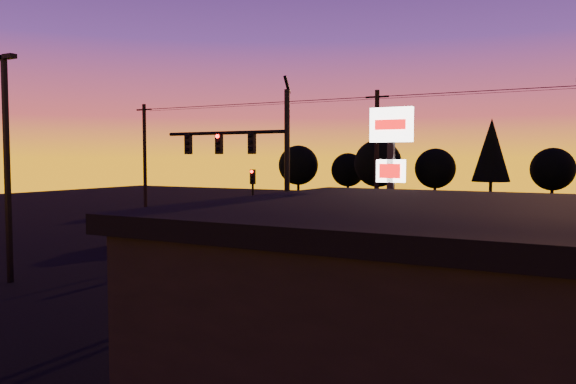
% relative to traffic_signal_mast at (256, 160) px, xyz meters
% --- Properties ---
extents(ground, '(120.00, 120.00, 0.00)m').
position_rel_traffic_signal_mast_xyz_m(ground, '(0.10, -3.99, -4.94)').
color(ground, black).
rests_on(ground, ground).
extents(lane_arrow, '(1.20, 3.10, 0.01)m').
position_rel_traffic_signal_mast_xyz_m(lane_arrow, '(0.60, -2.33, -4.93)').
color(lane_arrow, beige).
rests_on(lane_arrow, ground).
extents(traffic_signal_mast, '(6.79, 0.52, 8.58)m').
position_rel_traffic_signal_mast_xyz_m(traffic_signal_mast, '(0.00, 0.00, 0.00)').
color(traffic_signal_mast, black).
rests_on(traffic_signal_mast, ground).
extents(secondary_signal, '(0.30, 0.31, 4.35)m').
position_rel_traffic_signal_mast_xyz_m(secondary_signal, '(-4.90, 7.49, -2.07)').
color(secondary_signal, black).
rests_on(secondary_signal, ground).
extents(parking_lot_light, '(1.25, 0.30, 9.14)m').
position_rel_traffic_signal_mast_xyz_m(parking_lot_light, '(-7.40, -6.99, 0.33)').
color(parking_lot_light, black).
rests_on(parking_lot_light, ground).
extents(pylon_sign, '(1.50, 0.28, 6.80)m').
position_rel_traffic_signal_mast_xyz_m(pylon_sign, '(7.10, -2.49, -0.02)').
color(pylon_sign, black).
rests_on(pylon_sign, ground).
extents(utility_pole_0, '(1.40, 0.26, 9.00)m').
position_rel_traffic_signal_mast_xyz_m(utility_pole_0, '(-15.90, 10.01, -0.34)').
color(utility_pole_0, black).
rests_on(utility_pole_0, ground).
extents(utility_pole_1, '(1.40, 0.26, 9.00)m').
position_rel_traffic_signal_mast_xyz_m(utility_pole_1, '(2.10, 10.01, -0.34)').
color(utility_pole_1, black).
rests_on(utility_pole_1, ground).
extents(power_wires, '(36.00, 1.22, 0.07)m').
position_rel_traffic_signal_mast_xyz_m(power_wires, '(2.10, 10.01, 3.63)').
color(power_wires, black).
rests_on(power_wires, ground).
extents(store_building, '(12.40, 8.40, 4.25)m').
position_rel_traffic_signal_mast_xyz_m(store_building, '(13.10, -11.49, -2.78)').
color(store_building, black).
rests_on(store_building, ground).
extents(bollard, '(0.33, 0.33, 0.98)m').
position_rel_traffic_signal_mast_xyz_m(bollard, '(-3.79, -2.67, -4.45)').
color(bollard, '#BB7A13').
rests_on(bollard, ground).
extents(tree_0, '(5.36, 5.36, 6.74)m').
position_rel_traffic_signal_mast_xyz_m(tree_0, '(-21.90, 46.01, -0.88)').
color(tree_0, black).
rests_on(tree_0, ground).
extents(tree_1, '(4.54, 4.54, 5.71)m').
position_rel_traffic_signal_mast_xyz_m(tree_1, '(-15.90, 49.01, -1.50)').
color(tree_1, black).
rests_on(tree_1, ground).
extents(tree_2, '(5.77, 5.78, 7.26)m').
position_rel_traffic_signal_mast_xyz_m(tree_2, '(-9.90, 44.01, -0.57)').
color(tree_2, black).
rests_on(tree_2, ground).
extents(tree_3, '(4.95, 4.95, 6.22)m').
position_rel_traffic_signal_mast_xyz_m(tree_3, '(-3.90, 48.01, -1.19)').
color(tree_3, black).
rests_on(tree_3, ground).
extents(tree_4, '(4.18, 4.18, 9.50)m').
position_rel_traffic_signal_mast_xyz_m(tree_4, '(3.10, 45.01, 0.99)').
color(tree_4, black).
rests_on(tree_4, ground).
extents(tree_5, '(4.95, 4.95, 6.22)m').
position_rel_traffic_signal_mast_xyz_m(tree_5, '(9.10, 50.01, -1.19)').
color(tree_5, black).
rests_on(tree_5, ground).
extents(car_left, '(4.68, 2.51, 1.51)m').
position_rel_traffic_signal_mast_xyz_m(car_left, '(-8.93, 3.81, -4.18)').
color(car_left, black).
rests_on(car_left, ground).
extents(car_mid, '(3.84, 1.65, 1.23)m').
position_rel_traffic_signal_mast_xyz_m(car_mid, '(-3.75, 2.69, -4.32)').
color(car_mid, black).
rests_on(car_mid, ground).
extents(car_right, '(5.20, 3.71, 1.40)m').
position_rel_traffic_signal_mast_xyz_m(car_right, '(5.61, 6.16, -4.24)').
color(car_right, black).
rests_on(car_right, ground).
extents(suv_parked, '(3.23, 4.92, 1.26)m').
position_rel_traffic_signal_mast_xyz_m(suv_parked, '(11.62, -7.81, -4.31)').
color(suv_parked, black).
rests_on(suv_parked, ground).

